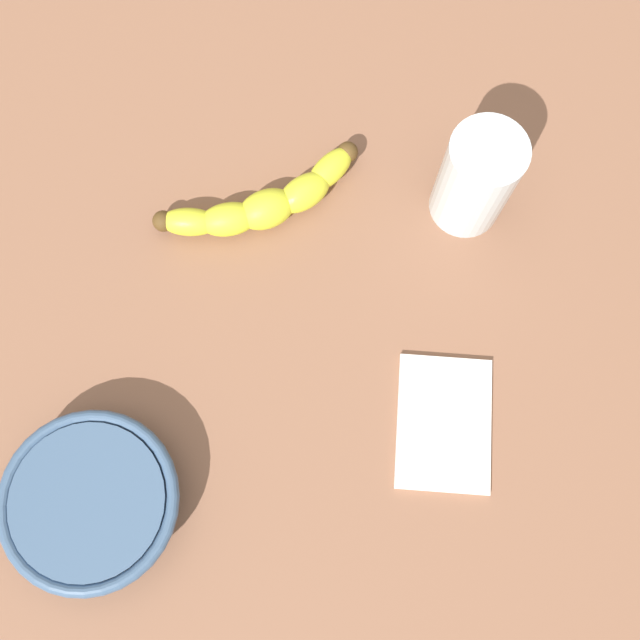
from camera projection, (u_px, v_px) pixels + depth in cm
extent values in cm
cube|color=brown|center=(288.00, 311.00, 73.62)|extent=(120.00, 120.00, 3.00)
ellipsoid|color=yellow|center=(190.00, 222.00, 72.38)|extent=(3.48, 6.22, 2.86)
ellipsoid|color=yellow|center=(229.00, 219.00, 72.45)|extent=(5.11, 6.72, 3.42)
ellipsoid|color=yellow|center=(266.00, 209.00, 72.73)|extent=(6.44, 7.14, 3.97)
ellipsoid|color=yellow|center=(301.00, 192.00, 73.21)|extent=(6.54, 6.70, 3.42)
ellipsoid|color=yellow|center=(330.00, 169.00, 73.86)|extent=(6.51, 5.78, 2.86)
sphere|color=#513819|center=(163.00, 221.00, 72.40)|extent=(2.19, 2.19, 2.19)
sphere|color=#513819|center=(348.00, 152.00, 74.35)|extent=(2.19, 2.19, 2.19)
cylinder|color=silver|center=(476.00, 180.00, 69.14)|extent=(7.36, 7.36, 12.10)
cylinder|color=#E8B577|center=(474.00, 184.00, 70.15)|extent=(6.86, 6.86, 9.50)
cylinder|color=#3D5675|center=(94.00, 501.00, 65.17)|extent=(13.92, 13.92, 4.52)
torus|color=#3D5675|center=(88.00, 501.00, 63.57)|extent=(16.33, 16.33, 1.20)
cube|color=white|center=(444.00, 423.00, 68.92)|extent=(13.54, 9.86, 0.60)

